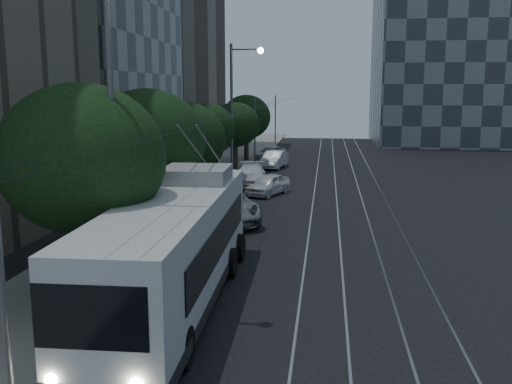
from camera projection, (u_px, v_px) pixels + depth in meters
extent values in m
plane|color=black|center=(296.00, 277.00, 20.93)|extent=(120.00, 120.00, 0.00)
cube|color=gray|center=(208.00, 183.00, 41.36)|extent=(5.00, 90.00, 0.15)
cube|color=#929199|center=(315.00, 186.00, 40.43)|extent=(0.08, 90.00, 0.02)
cube|color=#929199|center=(336.00, 186.00, 40.25)|extent=(0.08, 90.00, 0.02)
cube|color=#929199|center=(358.00, 187.00, 40.06)|extent=(0.08, 90.00, 0.02)
cube|color=#929199|center=(379.00, 187.00, 39.89)|extent=(0.08, 90.00, 0.02)
cylinder|color=black|center=(257.00, 106.00, 39.93)|extent=(0.02, 90.00, 0.02)
cylinder|color=black|center=(267.00, 106.00, 39.84)|extent=(0.02, 90.00, 0.02)
cylinder|color=#5E5E60|center=(2.00, 283.00, 11.28)|extent=(0.14, 0.14, 6.00)
cylinder|color=#5E5E60|center=(209.00, 160.00, 30.81)|extent=(0.14, 0.14, 6.00)
cylinder|color=#5E5E60|center=(255.00, 132.00, 50.33)|extent=(0.14, 0.14, 6.00)
cylinder|color=#5E5E60|center=(275.00, 120.00, 69.86)|extent=(0.14, 0.14, 6.00)
cube|color=#3A404A|center=(59.00, 4.00, 42.40)|extent=(14.00, 18.00, 26.00)
cube|color=#3A404A|center=(467.00, 46.00, 70.30)|extent=(22.00, 18.00, 24.00)
cube|color=#BDBDBF|center=(174.00, 246.00, 17.95)|extent=(3.06, 13.01, 3.08)
cube|color=black|center=(175.00, 288.00, 18.19)|extent=(3.10, 13.05, 0.38)
cube|color=black|center=(179.00, 238.00, 18.45)|extent=(3.05, 10.31, 1.13)
cube|color=black|center=(90.00, 317.00, 11.60)|extent=(2.45, 0.14, 1.40)
cube|color=black|center=(214.00, 200.00, 24.19)|extent=(2.25, 0.13, 1.08)
cube|color=#25E133|center=(88.00, 272.00, 11.43)|extent=(1.73, 0.10, 0.35)
cube|color=#949497|center=(196.00, 174.00, 20.78)|extent=(2.41, 2.43, 0.54)
sphere|color=white|center=(51.00, 379.00, 11.91)|extent=(0.28, 0.28, 0.28)
cylinder|color=#5E5E60|center=(194.00, 148.00, 21.78)|extent=(0.06, 4.88, 2.09)
cylinder|color=#5E5E60|center=(211.00, 148.00, 21.70)|extent=(0.06, 4.88, 2.09)
cylinder|color=black|center=(81.00, 342.00, 14.31)|extent=(0.32, 1.08, 1.08)
cylinder|color=black|center=(184.00, 348.00, 13.98)|extent=(0.32, 1.08, 1.08)
cylinder|color=black|center=(161.00, 260.00, 21.13)|extent=(0.32, 1.08, 1.08)
cylinder|color=black|center=(231.00, 263.00, 20.81)|extent=(0.32, 1.08, 1.08)
cylinder|color=black|center=(175.00, 245.00, 23.16)|extent=(0.32, 1.08, 1.08)
cylinder|color=black|center=(240.00, 247.00, 22.83)|extent=(0.32, 1.08, 1.08)
imported|color=gray|center=(222.00, 204.00, 29.68)|extent=(5.26, 7.14, 1.80)
imported|color=white|center=(268.00, 184.00, 37.03)|extent=(3.01, 4.27, 1.35)
imported|color=white|center=(251.00, 175.00, 40.60)|extent=(2.59, 5.31, 1.49)
imported|color=white|center=(274.00, 160.00, 49.54)|extent=(2.26, 4.66, 1.47)
imported|color=silver|center=(271.00, 153.00, 54.74)|extent=(3.07, 4.55, 1.44)
cylinder|color=black|center=(88.00, 261.00, 18.27)|extent=(0.44, 0.44, 2.72)
ellipsoid|color=black|center=(82.00, 158.00, 17.68)|extent=(5.20, 5.20, 4.68)
cylinder|color=black|center=(150.00, 216.00, 24.67)|extent=(0.44, 0.44, 2.77)
ellipsoid|color=black|center=(148.00, 141.00, 24.09)|extent=(4.93, 4.93, 4.43)
cylinder|color=black|center=(184.00, 194.00, 30.60)|extent=(0.44, 0.44, 2.43)
ellipsoid|color=black|center=(183.00, 140.00, 30.08)|extent=(4.51, 4.51, 4.06)
cylinder|color=black|center=(208.00, 170.00, 38.89)|extent=(0.44, 0.44, 2.72)
ellipsoid|color=black|center=(207.00, 129.00, 38.39)|extent=(3.81, 3.81, 3.43)
cylinder|color=black|center=(235.00, 157.00, 47.41)|extent=(0.44, 0.44, 2.36)
ellipsoid|color=black|center=(235.00, 125.00, 46.93)|extent=(4.08, 4.08, 3.67)
cylinder|color=black|center=(246.00, 148.00, 53.79)|extent=(0.44, 0.44, 2.50)
ellipsoid|color=black|center=(246.00, 117.00, 53.26)|extent=(4.56, 4.56, 4.11)
cylinder|color=#5E5E60|center=(113.00, 145.00, 16.72)|extent=(0.20, 0.20, 10.36)
cylinder|color=#5E5E60|center=(232.00, 115.00, 40.90)|extent=(0.20, 0.20, 9.93)
cylinder|color=#5E5E60|center=(246.00, 49.00, 39.95)|extent=(2.18, 0.12, 0.12)
sphere|color=#E1BF7C|center=(261.00, 51.00, 39.85)|extent=(0.44, 0.44, 0.44)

